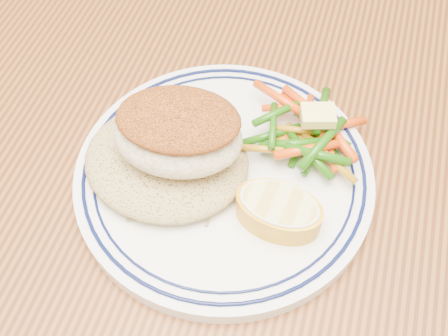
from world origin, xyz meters
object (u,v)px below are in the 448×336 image
fish_fillet (178,132)px  vegetable_pile (308,133)px  plate (224,175)px  rice_pilaf (166,158)px  dining_table (247,244)px  lemon_wedge (279,210)px

fish_fillet → vegetable_pile: (0.10, 0.05, -0.03)m
plate → vegetable_pile: bearing=39.0°
rice_pilaf → fish_fillet: size_ratio=1.23×
dining_table → plate: bearing=172.9°
vegetable_pile → dining_table: bearing=-124.3°
plate → rice_pilaf: (-0.05, -0.01, 0.02)m
dining_table → lemon_wedge: 0.13m
plate → fish_fillet: size_ratio=2.24×
rice_pilaf → lemon_wedge: bearing=-13.1°
rice_pilaf → vegetable_pile: size_ratio=1.30×
plate → fish_fillet: bearing=-171.5°
rice_pilaf → vegetable_pile: bearing=28.5°
dining_table → vegetable_pile: 0.14m
dining_table → lemon_wedge: (0.03, -0.03, 0.13)m
plate → lemon_wedge: (0.05, -0.03, 0.02)m
vegetable_pile → lemon_wedge: bearing=-94.9°
rice_pilaf → fish_fillet: bearing=19.8°
lemon_wedge → rice_pilaf: bearing=166.9°
fish_fillet → plate: bearing=8.5°
dining_table → lemon_wedge: bearing=-46.2°
vegetable_pile → lemon_wedge: vegetable_pile is taller
plate → rice_pilaf: rice_pilaf is taller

